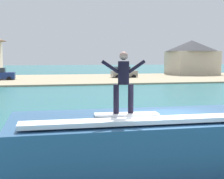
{
  "coord_description": "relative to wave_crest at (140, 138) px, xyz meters",
  "views": [
    {
      "loc": [
        -3.53,
        -8.66,
        3.28
      ],
      "look_at": [
        -0.65,
        5.02,
        1.88
      ],
      "focal_mm": 51.55,
      "sensor_mm": 36.0,
      "label": 1
    }
  ],
  "objects": [
    {
      "name": "ground_plane",
      "position": [
        0.65,
        -0.77,
        -0.76
      ],
      "size": [
        260.0,
        260.0,
        0.0
      ],
      "primitive_type": "plane",
      "color": "#276C73"
    },
    {
      "name": "shoreline_bank",
      "position": [
        0.65,
        38.45,
        -0.67
      ],
      "size": [
        120.0,
        21.46,
        0.2
      ],
      "color": "tan",
      "rests_on": "ground_plane"
    },
    {
      "name": "car_far_shore",
      "position": [
        9.13,
        38.91,
        0.18
      ],
      "size": [
        3.91,
        2.31,
        1.86
      ],
      "color": "gray",
      "rests_on": "ground_plane"
    },
    {
      "name": "surfer",
      "position": [
        -0.68,
        -0.55,
        1.91
      ],
      "size": [
        1.29,
        0.32,
        1.76
      ],
      "color": "black",
      "rests_on": "surfboard"
    },
    {
      "name": "house_gabled_white",
      "position": [
        23.69,
        45.69,
        2.75
      ],
      "size": [
        9.55,
        9.55,
        6.39
      ],
      "color": "beige",
      "rests_on": "ground_plane"
    },
    {
      "name": "tree_tall_bare",
      "position": [
        26.84,
        46.34,
        3.07
      ],
      "size": [
        2.51,
        2.51,
        5.16
      ],
      "color": "brown",
      "rests_on": "ground_plane"
    },
    {
      "name": "surfboard",
      "position": [
        -0.6,
        -0.59,
        0.89
      ],
      "size": [
        1.88,
        0.65,
        0.06
      ],
      "color": "white",
      "rests_on": "wave_crest"
    },
    {
      "name": "wave_crest",
      "position": [
        0.0,
        0.0,
        0.0
      ],
      "size": [
        7.97,
        3.62,
        1.62
      ],
      "color": "#2D5883",
      "rests_on": "ground_plane"
    }
  ]
}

